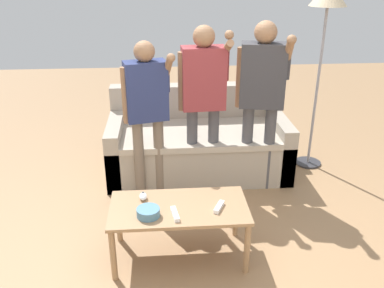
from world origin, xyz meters
TOP-DOWN VIEW (x-y plane):
  - ground_plane at (0.00, 0.00)m, footprint 12.00×12.00m
  - couch at (0.19, 1.34)m, footprint 1.82×0.96m
  - coffee_table at (-0.08, -0.11)m, footprint 1.00×0.51m
  - snack_bowl at (-0.30, -0.22)m, footprint 0.16×0.16m
  - game_remote_nunchuk at (-0.34, 0.01)m, footprint 0.06×0.09m
  - floor_lamp at (1.41, 1.34)m, footprint 0.36×0.36m
  - player_left at (-0.31, 0.83)m, footprint 0.46×0.31m
  - player_center at (0.20, 0.94)m, footprint 0.47×0.30m
  - player_right at (0.72, 0.89)m, footprint 0.46×0.41m
  - game_remote_wand_near at (0.21, -0.16)m, footprint 0.10×0.15m
  - game_remote_wand_far at (-0.11, -0.23)m, footprint 0.06×0.17m

SIDE VIEW (x-z plane):
  - ground_plane at x=0.00m, z-range 0.00..0.00m
  - couch at x=0.19m, z-range -0.13..0.70m
  - coffee_table at x=-0.08m, z-range 0.16..0.60m
  - game_remote_wand_far at x=-0.11m, z-range 0.43..0.47m
  - game_remote_wand_near at x=0.21m, z-range 0.43..0.47m
  - game_remote_nunchuk at x=-0.34m, z-range 0.43..0.49m
  - snack_bowl at x=-0.30m, z-range 0.44..0.50m
  - player_left at x=-0.31m, z-range 0.19..1.64m
  - player_center at x=0.20m, z-range 0.20..1.76m
  - player_right at x=0.72m, z-range 0.21..1.80m
  - floor_lamp at x=1.41m, z-range 0.70..2.58m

